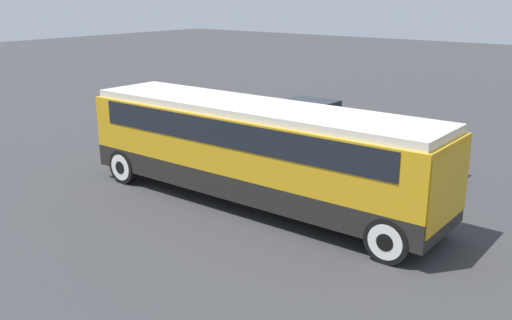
# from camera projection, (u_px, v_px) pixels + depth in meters

# --- Properties ---
(ground_plane) EXTENTS (120.00, 120.00, 0.00)m
(ground_plane) POSITION_uv_depth(u_px,v_px,m) (256.00, 203.00, 16.70)
(ground_plane) COLOR #38383A
(tour_bus) EXTENTS (11.17, 2.62, 2.95)m
(tour_bus) POSITION_uv_depth(u_px,v_px,m) (259.00, 145.00, 16.14)
(tour_bus) COLOR black
(tour_bus) RESTS_ON ground_plane
(parked_car_near) EXTENTS (4.26, 1.89, 1.38)m
(parked_car_near) POSITION_uv_depth(u_px,v_px,m) (313.00, 116.00, 25.21)
(parked_car_near) COLOR #2D5638
(parked_car_near) RESTS_ON ground_plane
(parked_car_mid) EXTENTS (4.06, 1.82, 1.35)m
(parked_car_mid) POSITION_uv_depth(u_px,v_px,m) (395.00, 152.00, 19.55)
(parked_car_mid) COLOR #BCBCC1
(parked_car_mid) RESTS_ON ground_plane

